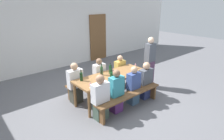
# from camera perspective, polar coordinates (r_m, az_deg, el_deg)

# --- Properties ---
(ground_plane) EXTENTS (24.00, 24.00, 0.00)m
(ground_plane) POSITION_cam_1_polar(r_m,az_deg,el_deg) (5.57, -0.00, -8.73)
(ground_plane) COLOR slate
(back_wall) EXTENTS (14.00, 0.20, 3.20)m
(back_wall) POSITION_cam_1_polar(r_m,az_deg,el_deg) (8.09, -17.51, 11.43)
(back_wall) COLOR white
(back_wall) RESTS_ON ground
(wooden_door) EXTENTS (0.90, 0.06, 2.10)m
(wooden_door) POSITION_cam_1_polar(r_m,az_deg,el_deg) (9.13, -4.17, 9.66)
(wooden_door) COLOR brown
(wooden_door) RESTS_ON ground
(tasting_table) EXTENTS (2.16, 0.78, 0.75)m
(tasting_table) POSITION_cam_1_polar(r_m,az_deg,el_deg) (5.28, -0.00, -2.32)
(tasting_table) COLOR olive
(tasting_table) RESTS_ON ground
(bench_near) EXTENTS (2.06, 0.30, 0.45)m
(bench_near) POSITION_cam_1_polar(r_m,az_deg,el_deg) (4.96, 5.25, -7.97)
(bench_near) COLOR brown
(bench_near) RESTS_ON ground
(bench_far) EXTENTS (2.06, 0.30, 0.45)m
(bench_far) POSITION_cam_1_polar(r_m,az_deg,el_deg) (5.90, -4.38, -3.23)
(bench_far) COLOR brown
(bench_far) RESTS_ON ground
(wine_bottle_0) EXTENTS (0.07, 0.07, 0.33)m
(wine_bottle_0) POSITION_cam_1_polar(r_m,az_deg,el_deg) (4.85, -0.00, -1.86)
(wine_bottle_0) COLOR #194723
(wine_bottle_0) RESTS_ON tasting_table
(wine_bottle_1) EXTENTS (0.07, 0.07, 0.34)m
(wine_bottle_1) POSITION_cam_1_polar(r_m,az_deg,el_deg) (4.70, -3.22, -2.52)
(wine_bottle_1) COLOR #332814
(wine_bottle_1) RESTS_ON tasting_table
(wine_bottle_2) EXTENTS (0.08, 0.08, 0.35)m
(wine_bottle_2) POSITION_cam_1_polar(r_m,az_deg,el_deg) (5.05, -0.24, -0.89)
(wine_bottle_2) COLOR #143319
(wine_bottle_2) RESTS_ON tasting_table
(wine_bottle_3) EXTENTS (0.07, 0.07, 0.31)m
(wine_bottle_3) POSITION_cam_1_polar(r_m,az_deg,el_deg) (5.33, -0.55, 0.18)
(wine_bottle_3) COLOR #194723
(wine_bottle_3) RESTS_ON tasting_table
(wine_bottle_4) EXTENTS (0.08, 0.08, 0.30)m
(wine_bottle_4) POSITION_cam_1_polar(r_m,az_deg,el_deg) (4.92, -9.16, -1.94)
(wine_bottle_4) COLOR #143319
(wine_bottle_4) RESTS_ON tasting_table
(wine_bottle_5) EXTENTS (0.08, 0.08, 0.33)m
(wine_bottle_5) POSITION_cam_1_polar(r_m,az_deg,el_deg) (5.23, -3.13, -0.23)
(wine_bottle_5) COLOR #234C2D
(wine_bottle_5) RESTS_ON tasting_table
(wine_glass_0) EXTENTS (0.06, 0.06, 0.17)m
(wine_glass_0) POSITION_cam_1_polar(r_m,az_deg,el_deg) (5.80, 7.05, 1.67)
(wine_glass_0) COLOR silver
(wine_glass_0) RESTS_ON tasting_table
(wine_glass_1) EXTENTS (0.07, 0.07, 0.15)m
(wine_glass_1) POSITION_cam_1_polar(r_m,az_deg,el_deg) (4.48, -6.48, -4.11)
(wine_glass_1) COLOR silver
(wine_glass_1) RESTS_ON tasting_table
(wine_glass_2) EXTENTS (0.06, 0.06, 0.16)m
(wine_glass_2) POSITION_cam_1_polar(r_m,az_deg,el_deg) (5.57, 7.02, 0.77)
(wine_glass_2) COLOR silver
(wine_glass_2) RESTS_ON tasting_table
(wine_glass_3) EXTENTS (0.07, 0.07, 0.19)m
(wine_glass_3) POSITION_cam_1_polar(r_m,az_deg,el_deg) (5.23, 0.32, -0.05)
(wine_glass_3) COLOR silver
(wine_glass_3) RESTS_ON tasting_table
(seated_guest_near_0) EXTENTS (0.42, 0.24, 1.13)m
(seated_guest_near_0) POSITION_cam_1_polar(r_m,az_deg,el_deg) (4.50, -3.45, -8.51)
(seated_guest_near_0) COLOR #415447
(seated_guest_near_0) RESTS_ON ground
(seated_guest_near_1) EXTENTS (0.37, 0.24, 1.13)m
(seated_guest_near_1) POSITION_cam_1_polar(r_m,az_deg,el_deg) (4.78, 1.30, -6.68)
(seated_guest_near_1) COLOR #57296A
(seated_guest_near_1) RESTS_ON ground
(seated_guest_near_2) EXTENTS (0.37, 0.24, 1.07)m
(seated_guest_near_2) POSITION_cam_1_polar(r_m,az_deg,el_deg) (5.18, 6.40, -4.92)
(seated_guest_near_2) COLOR #38546E
(seated_guest_near_2) RESTS_ON ground
(seated_guest_near_3) EXTENTS (0.41, 0.24, 1.09)m
(seated_guest_near_3) POSITION_cam_1_polar(r_m,az_deg,el_deg) (5.53, 9.97, -3.38)
(seated_guest_near_3) COLOR navy
(seated_guest_near_3) RESTS_ON ground
(seated_guest_far_0) EXTENTS (0.41, 0.24, 1.15)m
(seated_guest_far_0) POSITION_cam_1_polar(r_m,az_deg,el_deg) (5.29, -10.87, -4.18)
(seated_guest_far_0) COLOR #3E3E34
(seated_guest_far_0) RESTS_ON ground
(seated_guest_far_1) EXTENTS (0.35, 0.24, 1.12)m
(seated_guest_far_1) POSITION_cam_1_polar(r_m,az_deg,el_deg) (5.71, -3.78, -2.19)
(seated_guest_far_1) COLOR #3B415E
(seated_guest_far_1) RESTS_ON ground
(seated_guest_far_2) EXTENTS (0.34, 0.24, 1.05)m
(seated_guest_far_2) POSITION_cam_1_polar(r_m,az_deg,el_deg) (6.22, 2.37, -0.56)
(seated_guest_far_2) COLOR #2A4F56
(seated_guest_far_2) RESTS_ON ground
(standing_host) EXTENTS (0.33, 0.24, 1.65)m
(standing_host) POSITION_cam_1_polar(r_m,az_deg,el_deg) (6.15, 11.11, 1.90)
(standing_host) COLOR #583655
(standing_host) RESTS_ON ground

